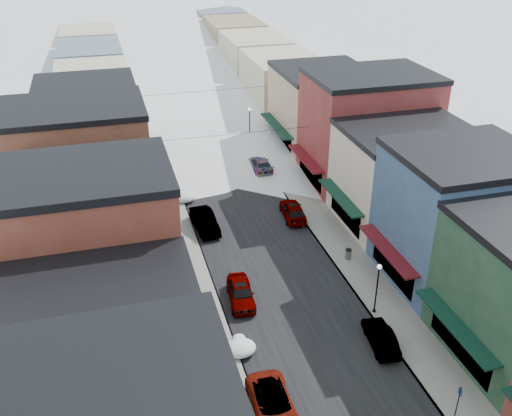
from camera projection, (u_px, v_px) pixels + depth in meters
road at (196, 127)px, 75.40m from camera, size 10.00×160.00×0.01m
sidewalk_left at (146, 131)px, 73.81m from camera, size 3.20×160.00×0.15m
sidewalk_right at (245, 122)px, 76.92m from camera, size 3.20×160.00×0.15m
curb_left at (158, 130)px, 74.17m from camera, size 0.10×160.00×0.15m
curb_right at (233, 123)px, 76.55m from camera, size 0.10×160.00×0.15m
bldg_l_cream at (104, 366)px, 29.67m from camera, size 11.30×8.20×9.50m
bldg_l_brick_near at (88, 261)px, 35.65m from camera, size 12.30×8.20×12.50m
bldg_l_grayblue at (96, 221)px, 43.81m from camera, size 11.30×9.20×9.00m
bldg_l_brick_far at (80, 165)px, 50.76m from camera, size 13.30×9.20×11.00m
bldg_l_tan at (90, 131)px, 59.73m from camera, size 11.30×11.20×10.00m
bldg_r_blue at (458, 216)px, 42.88m from camera, size 11.30×9.20×10.50m
bldg_r_cream at (404, 176)px, 51.00m from camera, size 12.30×9.20×9.00m
bldg_r_brick_far at (367, 129)px, 58.18m from camera, size 13.30×9.20×11.50m
bldg_r_tan at (322, 109)px, 66.92m from camera, size 11.30×11.20×9.50m
distant_blocks at (170, 57)px, 93.06m from camera, size 34.00×55.00×8.00m
overhead_cables at (214, 111)px, 61.85m from camera, size 16.40×15.04×0.04m
car_white_suv at (273, 405)px, 32.60m from camera, size 2.41×5.09×1.40m
car_silver_sedan at (241, 293)px, 41.92m from camera, size 2.22×4.61×1.52m
car_dark_hatch at (205, 221)px, 51.24m from camera, size 2.11×5.05×1.62m
car_silver_wagon at (182, 152)px, 65.76m from camera, size 2.51×4.93×1.37m
car_green_sedan at (381, 337)px, 37.72m from camera, size 1.94×4.25×1.35m
car_gray_suv at (293, 210)px, 53.11m from camera, size 2.33×4.83×1.59m
car_black_sedan at (260, 164)px, 62.57m from camera, size 2.28×5.23×1.50m
car_lane_silver at (202, 141)px, 68.63m from camera, size 1.93×4.52×1.52m
car_lane_white at (196, 94)px, 85.58m from camera, size 3.33×6.24×1.67m
parking_sign at (458, 401)px, 31.71m from camera, size 0.07×0.34×2.46m
trash_can at (348, 254)px, 46.82m from camera, size 0.52×0.52×0.89m
streetlamp_near at (378, 282)px, 39.76m from camera, size 0.33×0.33×4.02m
streetlamp_far at (250, 121)px, 68.43m from camera, size 0.38×0.38×4.52m
snow_pile_mid at (240, 347)px, 37.23m from camera, size 2.07×2.48×0.88m
snow_pile_far at (185, 197)px, 56.29m from camera, size 2.06×2.47×0.87m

